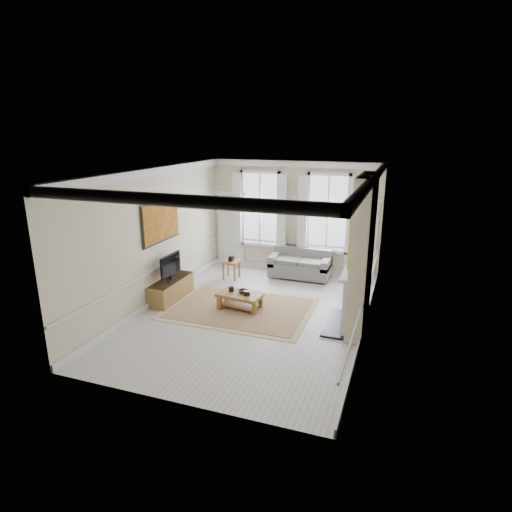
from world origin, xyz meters
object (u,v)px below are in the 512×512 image
at_px(sofa, 300,266).
at_px(side_table, 231,264).
at_px(tv_stand, 171,290).
at_px(coffee_table, 240,296).

height_order(sofa, side_table, sofa).
distance_m(sofa, tv_stand, 3.95).
distance_m(sofa, coffee_table, 2.94).
relative_size(coffee_table, tv_stand, 0.74).
relative_size(sofa, side_table, 3.30).
distance_m(side_table, coffee_table, 2.30).
bearing_deg(tv_stand, sofa, 46.49).
bearing_deg(sofa, side_table, -157.05).
bearing_deg(coffee_table, side_table, 124.75).
bearing_deg(sofa, coffee_table, -106.07).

